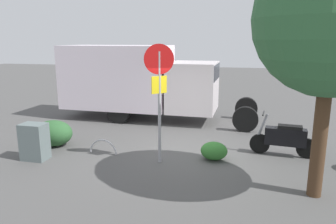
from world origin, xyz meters
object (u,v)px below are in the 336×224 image
(box_truck_near, at_px, (139,79))
(street_tree, at_px, (333,20))
(stop_sign, at_px, (159,85))
(motorcycle, at_px, (285,138))
(utility_cabinet, at_px, (34,142))
(bike_rack_hoop, at_px, (103,153))

(box_truck_near, distance_m, street_tree, 8.23)
(stop_sign, height_order, street_tree, street_tree)
(motorcycle, relative_size, utility_cabinet, 1.80)
(stop_sign, distance_m, street_tree, 4.06)
(box_truck_near, relative_size, street_tree, 1.56)
(box_truck_near, bearing_deg, street_tree, -43.58)
(utility_cabinet, height_order, bike_rack_hoop, utility_cabinet)
(stop_sign, xyz_separation_m, street_tree, (-3.60, 1.13, 1.49))
(box_truck_near, xyz_separation_m, motorcycle, (-5.26, 3.41, -1.11))
(box_truck_near, xyz_separation_m, bike_rack_hoop, (-0.21, 4.29, -1.63))
(box_truck_near, bearing_deg, motorcycle, -30.57)
(utility_cabinet, bearing_deg, stop_sign, -171.50)
(stop_sign, height_order, bike_rack_hoop, stop_sign)
(stop_sign, distance_m, utility_cabinet, 3.74)
(box_truck_near, relative_size, motorcycle, 4.37)
(motorcycle, height_order, bike_rack_hoop, motorcycle)
(street_tree, distance_m, utility_cabinet, 7.63)
(motorcycle, height_order, stop_sign, stop_sign)
(box_truck_near, relative_size, stop_sign, 2.55)
(motorcycle, height_order, street_tree, street_tree)
(motorcycle, xyz_separation_m, stop_sign, (3.30, 1.21, 1.55))
(box_truck_near, relative_size, utility_cabinet, 7.88)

